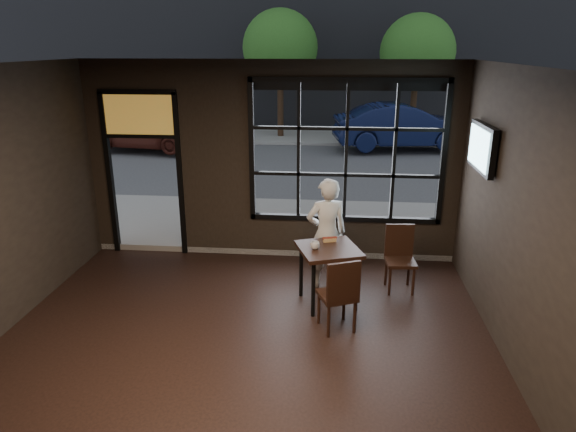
# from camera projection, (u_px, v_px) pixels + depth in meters

# --- Properties ---
(floor) EXTENTS (6.00, 7.00, 0.02)m
(floor) POSITION_uv_depth(u_px,v_px,m) (231.00, 385.00, 5.42)
(floor) COLOR black
(floor) RESTS_ON ground
(ceiling) EXTENTS (6.00, 7.00, 0.02)m
(ceiling) POSITION_uv_depth(u_px,v_px,m) (218.00, 68.00, 4.40)
(ceiling) COLOR black
(ceiling) RESTS_ON ground
(wall_right) EXTENTS (0.04, 7.00, 3.20)m
(wall_right) POSITION_uv_depth(u_px,v_px,m) (551.00, 254.00, 4.65)
(wall_right) COLOR black
(wall_right) RESTS_ON ground
(window_frame) EXTENTS (3.06, 0.12, 2.28)m
(window_frame) POSITION_uv_depth(u_px,v_px,m) (346.00, 152.00, 8.05)
(window_frame) COLOR black
(window_frame) RESTS_ON ground
(stained_transom) EXTENTS (1.20, 0.06, 0.70)m
(stained_transom) POSITION_uv_depth(u_px,v_px,m) (139.00, 114.00, 8.16)
(stained_transom) COLOR orange
(stained_transom) RESTS_ON ground
(street_asphalt) EXTENTS (60.00, 41.00, 0.04)m
(street_asphalt) POSITION_uv_depth(u_px,v_px,m) (317.00, 110.00, 28.08)
(street_asphalt) COLOR #545456
(street_asphalt) RESTS_ON ground
(cafe_table) EXTENTS (0.97, 0.97, 0.83)m
(cafe_table) POSITION_uv_depth(u_px,v_px,m) (328.00, 276.00, 6.98)
(cafe_table) COLOR black
(cafe_table) RESTS_ON floor
(chair_near) EXTENTS (0.55, 0.55, 0.98)m
(chair_near) POSITION_uv_depth(u_px,v_px,m) (337.00, 293.00, 6.34)
(chair_near) COLOR black
(chair_near) RESTS_ON floor
(chair_window) EXTENTS (0.44, 0.44, 0.95)m
(chair_window) POSITION_uv_depth(u_px,v_px,m) (401.00, 260.00, 7.34)
(chair_window) COLOR black
(chair_window) RESTS_ON floor
(man) EXTENTS (0.68, 0.54, 1.64)m
(man) POSITION_uv_depth(u_px,v_px,m) (326.00, 233.00, 7.39)
(man) COLOR silver
(man) RESTS_ON floor
(hotdog) EXTENTS (0.21, 0.13, 0.06)m
(hotdog) POSITION_uv_depth(u_px,v_px,m) (330.00, 240.00, 7.06)
(hotdog) COLOR tan
(hotdog) RESTS_ON cafe_table
(cup) EXTENTS (0.17, 0.17, 0.10)m
(cup) POSITION_uv_depth(u_px,v_px,m) (315.00, 246.00, 6.80)
(cup) COLOR silver
(cup) RESTS_ON cafe_table
(tv) EXTENTS (0.12, 1.05, 0.61)m
(tv) POSITION_uv_depth(u_px,v_px,m) (482.00, 148.00, 6.67)
(tv) COLOR black
(tv) RESTS_ON wall_right
(navy_car) EXTENTS (4.65, 2.22, 1.47)m
(navy_car) POSITION_uv_depth(u_px,v_px,m) (402.00, 126.00, 16.96)
(navy_car) COLOR #0D1436
(navy_car) RESTS_ON street_asphalt
(maroon_car) EXTENTS (4.26, 2.29, 1.38)m
(maroon_car) POSITION_uv_depth(u_px,v_px,m) (143.00, 128.00, 16.90)
(maroon_car) COLOR #511E15
(maroon_car) RESTS_ON street_asphalt
(tree_left) EXTENTS (2.72, 2.72, 4.64)m
(tree_left) POSITION_uv_depth(u_px,v_px,m) (280.00, 48.00, 18.52)
(tree_left) COLOR #332114
(tree_left) RESTS_ON street_asphalt
(tree_right) EXTENTS (2.60, 2.60, 4.44)m
(tree_right) POSITION_uv_depth(u_px,v_px,m) (417.00, 53.00, 17.86)
(tree_right) COLOR #332114
(tree_right) RESTS_ON street_asphalt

